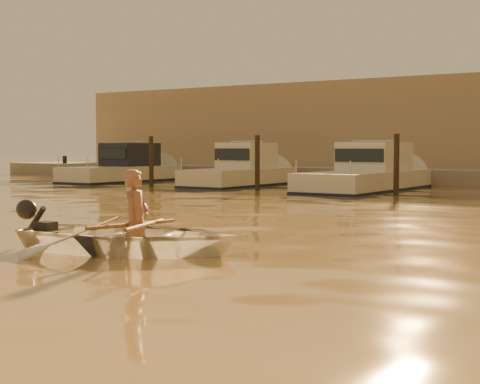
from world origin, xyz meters
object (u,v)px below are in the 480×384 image
Objects in this scene: moored_boat_0 at (121,168)px; moored_boat_2 at (367,173)px; person at (136,221)px; dinghy at (130,236)px; moored_boat_1 at (239,170)px.

moored_boat_2 is (11.95, 0.00, 0.00)m from moored_boat_0.
moored_boat_2 is at bearing -2.07° from person.
person is (0.10, 0.02, 0.24)m from dinghy.
moored_boat_0 is 0.85× the size of moored_boat_2.
person is 0.19× the size of moored_boat_2.
moored_boat_1 is 0.79× the size of moored_boat_2.
moored_boat_1 is (-9.04, 16.53, 0.15)m from person.
moored_boat_0 is at bearing 28.82° from dinghy.
dinghy is at bearing -61.63° from moored_boat_1.
moored_boat_0 is at bearing 29.05° from person.
moored_boat_2 is at bearing 0.00° from moored_boat_1.
person is 16.90m from moored_boat_2.
moored_boat_1 is at bearing 180.00° from moored_boat_2.
moored_boat_0 is at bearing 180.00° from moored_boat_1.
person is at bearing -61.34° from moored_boat_1.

